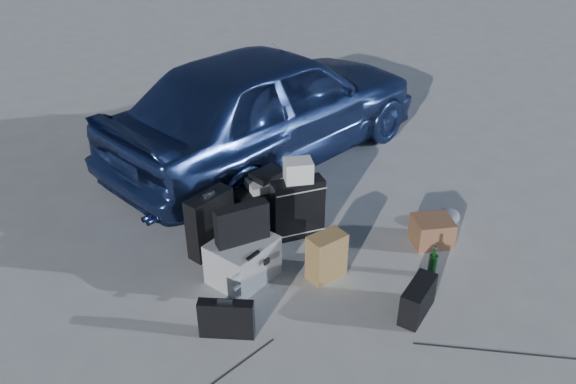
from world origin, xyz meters
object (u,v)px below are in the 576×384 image
object	(u,v)px
suitcase_left	(210,223)
duffel_bag	(270,202)
green_bottle	(433,262)
briefcase	(226,319)
car	(270,104)
pelican_case	(243,260)
cardboard_box	(432,231)
suitcase_right	(297,209)

from	to	relation	value
suitcase_left	duffel_bag	xyz separation A→B (m)	(0.70, 0.23, -0.10)
green_bottle	briefcase	bearing A→B (deg)	175.30
car	suitcase_left	distance (m)	1.98
car	briefcase	world-z (taller)	car
car	green_bottle	world-z (taller)	car
pelican_case	suitcase_left	bearing A→B (deg)	76.51
briefcase	cardboard_box	size ratio (longest dim) A/B	1.20
pelican_case	green_bottle	bearing A→B (deg)	-50.95
suitcase_left	duffel_bag	bearing A→B (deg)	-5.16
car	green_bottle	size ratio (longest dim) A/B	13.95
car	duffel_bag	world-z (taller)	car
car	green_bottle	distance (m)	2.72
suitcase_right	duffel_bag	bearing A→B (deg)	112.51
suitcase_left	pelican_case	bearing A→B (deg)	-102.51
car	duffel_bag	size ratio (longest dim) A/B	5.26
briefcase	green_bottle	distance (m)	1.83
suitcase_left	duffel_bag	size ratio (longest dim) A/B	0.77
car	cardboard_box	xyz separation A→B (m)	(0.56, -2.27, -0.56)
car	cardboard_box	world-z (taller)	car
cardboard_box	car	bearing A→B (deg)	103.86
duffel_bag	car	bearing A→B (deg)	47.83
cardboard_box	green_bottle	world-z (taller)	green_bottle
car	pelican_case	distance (m)	2.33
car	briefcase	bearing A→B (deg)	129.25
suitcase_left	duffel_bag	world-z (taller)	suitcase_left
suitcase_right	duffel_bag	size ratio (longest dim) A/B	0.77
suitcase_right	duffel_bag	world-z (taller)	suitcase_right
suitcase_right	green_bottle	world-z (taller)	suitcase_right
suitcase_left	suitcase_right	distance (m)	0.82
briefcase	suitcase_left	world-z (taller)	suitcase_left
car	pelican_case	size ratio (longest dim) A/B	7.78
suitcase_right	green_bottle	size ratio (longest dim) A/B	2.03
suitcase_left	green_bottle	distance (m)	1.97
car	pelican_case	world-z (taller)	car
suitcase_right	cardboard_box	bearing A→B (deg)	-26.47
suitcase_right	briefcase	bearing A→B (deg)	-132.84
briefcase	green_bottle	xyz separation A→B (m)	(1.83, -0.15, -0.02)
car	duffel_bag	bearing A→B (deg)	135.42
pelican_case	suitcase_right	xyz separation A→B (m)	(0.71, 0.36, 0.11)
pelican_case	briefcase	bearing A→B (deg)	-148.41
briefcase	suitcase_right	bearing A→B (deg)	71.55
suitcase_right	green_bottle	xyz separation A→B (m)	(0.74, -1.07, -0.15)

